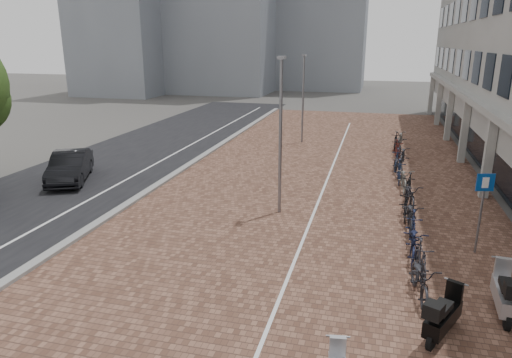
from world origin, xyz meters
The scene contains 13 objects.
ground centered at (0.00, 0.00, 0.00)m, with size 140.00×140.00×0.00m, color #474442.
plaza_brick centered at (2.00, 12.00, 0.01)m, with size 14.50×42.00×0.04m, color brown.
street_asphalt centered at (-9.00, 12.00, 0.01)m, with size 8.00×50.00×0.03m, color black.
curb centered at (-5.10, 12.00, 0.07)m, with size 0.35×42.00×0.14m, color gray.
lane_line centered at (-7.00, 12.00, 0.02)m, with size 0.12×44.00×0.00m, color white.
parking_line centered at (2.20, 12.00, 0.04)m, with size 0.10×30.00×0.00m, color white.
car_dark centered at (-9.43, 7.69, 0.69)m, with size 1.47×4.22×1.39m, color black.
scooter_front centered at (7.50, 0.70, 0.62)m, with size 0.56×1.80×1.24m, color #BCBBC1, non-canonical shape.
scooter_mid centered at (5.98, -0.59, 0.58)m, with size 0.53×1.69×1.16m, color black, non-canonical shape.
parking_sign centered at (7.50, 4.17, 1.74)m, with size 0.53×0.18×2.57m.
lamp_near centered at (0.90, 6.08, 2.88)m, with size 0.12×0.12×5.75m, color slate.
lamp_far centered at (-0.34, 18.92, 2.73)m, with size 0.12×0.12×5.47m, color slate.
bike_row centered at (5.61, 10.20, 0.52)m, with size 1.31×20.44×1.05m.
Camera 1 is at (4.26, -10.14, 6.31)m, focal length 32.34 mm.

